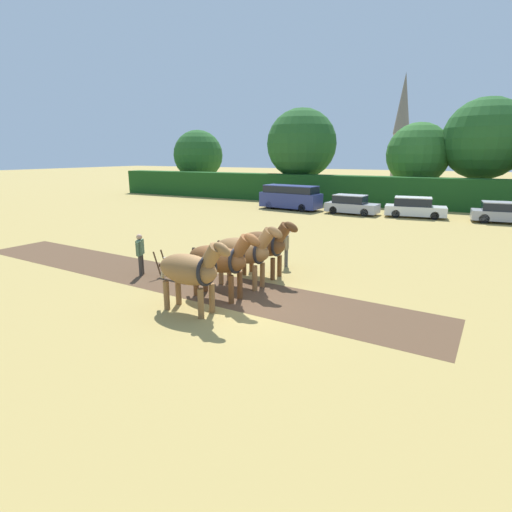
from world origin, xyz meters
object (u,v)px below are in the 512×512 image
draft_horse_trail_right (264,244)px  parked_van (291,197)px  parked_car_center_left (414,208)px  farmer_beside_team (286,245)px  draft_horse_lead_right (220,259)px  parked_car_center (503,213)px  tree_center_left (418,154)px  draft_horse_lead_left (191,270)px  draft_horse_trail_left (244,251)px  parked_car_left (351,205)px  tree_center (485,139)px  tree_left (302,144)px  church_spire (402,126)px  farmer_at_plow (140,251)px  plow (176,271)px  tree_far_left (198,155)px

draft_horse_trail_right → parked_van: size_ratio=0.49×
parked_car_center_left → draft_horse_trail_right: bearing=-106.4°
farmer_beside_team → draft_horse_lead_right: bearing=-114.6°
parked_car_center → tree_center_left: bearing=121.1°
draft_horse_lead_left → parked_van: bearing=109.4°
farmer_beside_team → draft_horse_trail_left: bearing=-115.1°
parked_car_left → draft_horse_lead_right: bearing=-82.5°
tree_center → draft_horse_trail_right: bearing=-104.5°
tree_center → parked_van: bearing=-143.8°
draft_horse_trail_right → farmer_beside_team: draft_horse_trail_right is taller
tree_left → parked_car_center: 20.57m
tree_center → parked_van: size_ratio=1.75×
church_spire → parked_car_center_left: bearing=-79.6°
parked_car_left → tree_left: bearing=136.5°
church_spire → parked_van: church_spire is taller
tree_left → farmer_beside_team: bearing=-69.6°
tree_center → parked_van: 18.50m
church_spire → parked_car_left: bearing=-85.6°
parked_van → tree_center_left: bearing=56.8°
draft_horse_lead_right → farmer_at_plow: 4.27m
draft_horse_lead_left → farmer_beside_team: (0.47, 6.06, -0.42)m
draft_horse_trail_right → tree_center_left: bearing=89.5°
draft_horse_lead_right → draft_horse_lead_left: bearing=-90.2°
plow → farmer_at_plow: size_ratio=1.01×
farmer_beside_team → parked_car_center: 19.49m
farmer_at_plow → parked_car_center: (13.50, 21.22, -0.25)m
tree_center_left → farmer_at_plow: (-6.43, -31.30, -3.72)m
farmer_at_plow → parked_car_left: farmer_at_plow is taller
farmer_at_plow → parked_van: bearing=68.6°
tree_center → parked_van: (-14.39, -10.52, -4.94)m
plow → parked_car_left: 20.42m
tree_left → parked_van: tree_left is taller
draft_horse_lead_left → plow: (-2.50, 2.34, -1.01)m
tree_left → farmer_beside_team: size_ratio=5.87×
church_spire → parked_van: 45.24m
parked_car_center_left → parked_car_center: bearing=-5.2°
parked_van → farmer_beside_team: bearing=-60.4°
tree_center_left → draft_horse_lead_right: bearing=-94.0°
farmer_beside_team → parked_car_center: farmer_beside_team is taller
farmer_at_plow → parked_van: parked_van is taller
parked_car_center_left → parked_car_center: (5.82, 0.14, -0.02)m
parked_car_center_left → tree_far_left: bearing=152.6°
farmer_beside_team → farmer_at_plow: bearing=-159.6°
parked_van → tree_far_left: bearing=155.4°
tree_center → parked_car_left: size_ratio=2.29×
farmer_at_plow → farmer_beside_team: size_ratio=1.04×
church_spire → draft_horse_trail_left: church_spire is taller
tree_left → tree_center_left: size_ratio=1.22×
draft_horse_lead_right → tree_center_left: bearing=89.6°
tree_left → parked_car_center_left: tree_left is taller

